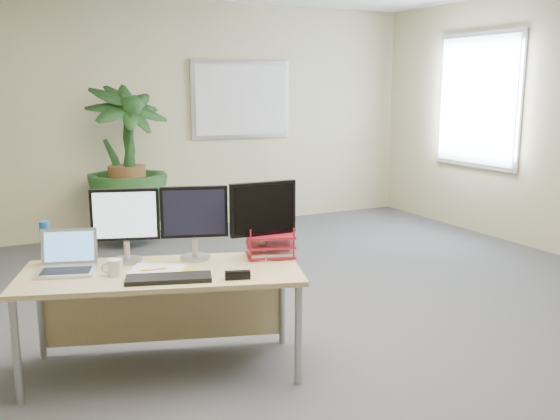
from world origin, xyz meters
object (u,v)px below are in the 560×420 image
monitor_right (194,218)px  laptop (68,261)px  desk (163,287)px  floor_plant (127,178)px  monitor_left (125,220)px

monitor_right → laptop: size_ratio=1.17×
desk → floor_plant: 3.12m
desk → laptop: size_ratio=4.47×
laptop → monitor_left: bearing=4.1°
floor_plant → monitor_left: (-0.68, -2.87, 0.15)m
desk → floor_plant: floor_plant is taller
floor_plant → monitor_left: bearing=-103.2°
monitor_left → desk: bearing=-50.6°
floor_plant → laptop: floor_plant is taller
desk → floor_plant: (0.51, 3.07, 0.24)m
monitor_left → monitor_right: monitor_right is taller
desk → laptop: laptop is taller
floor_plant → monitor_right: size_ratio=3.21×
floor_plant → monitor_left: floor_plant is taller
floor_plant → laptop: size_ratio=3.75×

